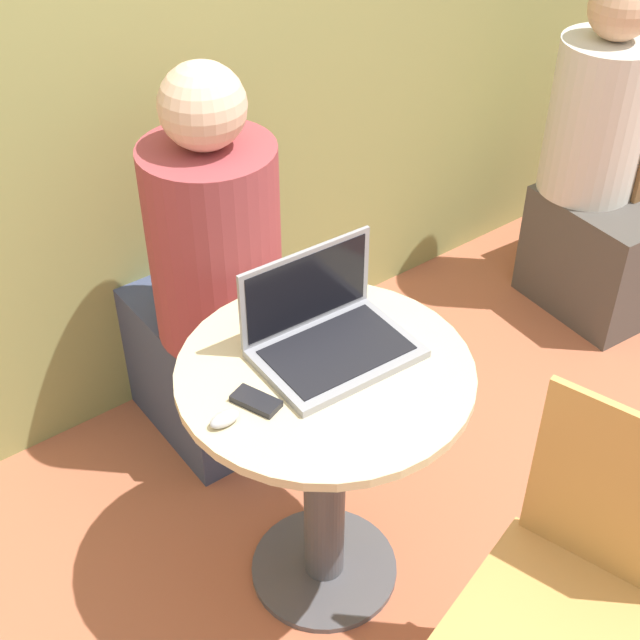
{
  "coord_description": "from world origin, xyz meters",
  "views": [
    {
      "loc": [
        -0.94,
        -1.21,
        2.11
      ],
      "look_at": [
        0.02,
        0.05,
        0.86
      ],
      "focal_mm": 50.0,
      "sensor_mm": 36.0,
      "label": 1
    }
  ],
  "objects_px": {
    "laptop": "(327,333)",
    "chair_empty": "(574,596)",
    "person_seated": "(209,299)",
    "cell_phone": "(255,400)"
  },
  "relations": [
    {
      "from": "laptop",
      "to": "person_seated",
      "type": "height_order",
      "value": "person_seated"
    },
    {
      "from": "laptop",
      "to": "person_seated",
      "type": "bearing_deg",
      "value": 87.75
    },
    {
      "from": "laptop",
      "to": "chair_empty",
      "type": "relative_size",
      "value": 0.4
    },
    {
      "from": "person_seated",
      "to": "cell_phone",
      "type": "bearing_deg",
      "value": -112.1
    },
    {
      "from": "chair_empty",
      "to": "person_seated",
      "type": "bearing_deg",
      "value": 94.23
    },
    {
      "from": "chair_empty",
      "to": "person_seated",
      "type": "distance_m",
      "value": 1.31
    },
    {
      "from": "cell_phone",
      "to": "chair_empty",
      "type": "xyz_separation_m",
      "value": [
        0.36,
        -0.65,
        -0.29
      ]
    },
    {
      "from": "chair_empty",
      "to": "person_seated",
      "type": "xyz_separation_m",
      "value": [
        -0.1,
        1.3,
        0.06
      ]
    },
    {
      "from": "cell_phone",
      "to": "chair_empty",
      "type": "height_order",
      "value": "chair_empty"
    },
    {
      "from": "chair_empty",
      "to": "person_seated",
      "type": "height_order",
      "value": "person_seated"
    }
  ]
}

